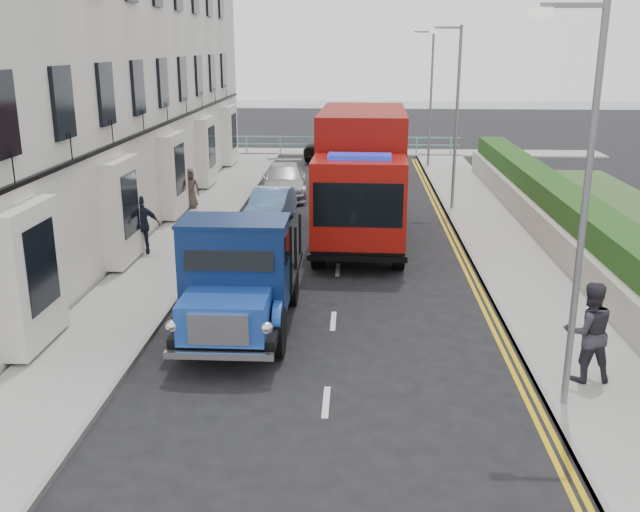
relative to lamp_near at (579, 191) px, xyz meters
The scene contains 21 objects.
ground 6.12m from the lamp_near, 154.42° to the left, with size 120.00×120.00×0.00m, color black.
pavement_west 14.98m from the lamp_near, 130.45° to the left, with size 2.40×38.00×0.12m, color gray.
pavement_east 11.74m from the lamp_near, 84.17° to the left, with size 2.60×38.00×0.12m, color gray.
promenade 31.53m from the lamp_near, 97.67° to the left, with size 30.00×2.50×0.12m, color gray.
sea_plane 62.27m from the lamp_near, 93.85° to the left, with size 120.00×120.00×0.00m, color #4C5F67.
terrace_west 20.52m from the lamp_near, 132.29° to the left, with size 6.31×30.20×14.25m.
garden_east 11.82m from the lamp_near, 74.59° to the left, with size 1.45×28.00×1.75m.
seafront_railing 30.68m from the lamp_near, 97.88° to the left, with size 13.00×0.08×1.11m.
lamp_near is the anchor object (origin of this frame).
lamp_mid 16.00m from the lamp_near, 90.00° to the left, with size 1.23×0.18×7.00m.
lamp_far 26.00m from the lamp_near, 90.00° to the left, with size 1.23×0.18×7.00m.
bedford_lorry 7.45m from the lamp_near, 154.87° to the left, with size 2.36×5.79×2.72m.
red_lorry 12.12m from the lamp_near, 106.97° to the left, with size 2.96×8.16×4.23m.
parked_car_front 10.76m from the lamp_near, 131.41° to the left, with size 1.71×4.24×1.45m, color black.
parked_car_mid 15.49m from the lamp_near, 116.63° to the left, with size 1.33×3.81×1.26m, color #6092CF.
parked_car_rear 19.88m from the lamp_near, 110.23° to the left, with size 1.89×4.64×1.35m, color #A8A8AD.
seafront_car_left 29.20m from the lamp_near, 99.28° to the left, with size 2.37×5.15×1.43m, color black.
seafront_car_right 24.59m from the lamp_near, 97.10° to the left, with size 1.58×3.91×1.33m, color #AAAAAF.
pedestrian_east_far 3.14m from the lamp_near, 51.76° to the left, with size 0.96×0.75×1.98m, color #312D37.
pedestrian_west_near 13.88m from the lamp_near, 138.63° to the left, with size 1.07×0.44×1.82m, color black.
pedestrian_west_far 18.69m from the lamp_near, 123.51° to the left, with size 0.77×0.50×1.57m, color #453A32.
Camera 1 is at (0.49, -13.78, 6.33)m, focal length 40.00 mm.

